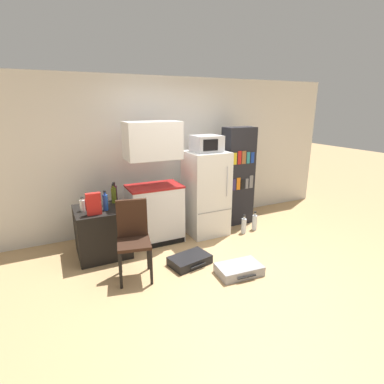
{
  "coord_description": "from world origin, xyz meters",
  "views": [
    {
      "loc": [
        -1.97,
        -2.94,
        2.12
      ],
      "look_at": [
        -0.12,
        0.85,
        0.89
      ],
      "focal_mm": 28.0,
      "sensor_mm": 36.0,
      "label": 1
    }
  ],
  "objects": [
    {
      "name": "cereal_box",
      "position": [
        -1.49,
        1.03,
        0.86
      ],
      "size": [
        0.19,
        0.07,
        0.3
      ],
      "color": "red",
      "rests_on": "side_table"
    },
    {
      "name": "bottle_blue_soda",
      "position": [
        -1.32,
        1.14,
        0.83
      ],
      "size": [
        0.07,
        0.07,
        0.29
      ],
      "color": "#1E47A3",
      "rests_on": "side_table"
    },
    {
      "name": "wall_back",
      "position": [
        0.2,
        2.0,
        1.29
      ],
      "size": [
        6.4,
        0.1,
        2.59
      ],
      "color": "silver",
      "rests_on": "ground_plane"
    },
    {
      "name": "bottle_milk_white",
      "position": [
        -1.62,
        1.24,
        0.79
      ],
      "size": [
        0.07,
        0.07,
        0.2
      ],
      "color": "white",
      "rests_on": "side_table"
    },
    {
      "name": "bookshelf",
      "position": [
        1.08,
        1.44,
        0.88
      ],
      "size": [
        0.54,
        0.33,
        1.76
      ],
      "color": "black",
      "rests_on": "ground_plane"
    },
    {
      "name": "bottle_clear_short",
      "position": [
        -1.41,
        1.22,
        0.77
      ],
      "size": [
        0.09,
        0.09,
        0.16
      ],
      "color": "silver",
      "rests_on": "side_table"
    },
    {
      "name": "water_bottle_middle",
      "position": [
        1.17,
        0.99,
        0.14
      ],
      "size": [
        0.09,
        0.09,
        0.34
      ],
      "color": "silver",
      "rests_on": "ground_plane"
    },
    {
      "name": "ground_plane",
      "position": [
        0.0,
        0.0,
        0.0
      ],
      "size": [
        24.0,
        24.0,
        0.0
      ],
      "primitive_type": "plane",
      "color": "tan"
    },
    {
      "name": "bottle_olive_oil",
      "position": [
        -1.15,
        1.43,
        0.83
      ],
      "size": [
        0.08,
        0.08,
        0.29
      ],
      "color": "#566619",
      "rests_on": "side_table"
    },
    {
      "name": "bottle_ketchup_red",
      "position": [
        -1.53,
        1.3,
        0.79
      ],
      "size": [
        0.09,
        0.09,
        0.19
      ],
      "color": "#AD1914",
      "rests_on": "side_table"
    },
    {
      "name": "suitcase_small_flat",
      "position": [
        -0.37,
        0.41,
        0.06
      ],
      "size": [
        0.6,
        0.45,
        0.12
      ],
      "rotation": [
        0.0,
        0.0,
        0.19
      ],
      "color": "black",
      "rests_on": "ground_plane"
    },
    {
      "name": "suitcase_large_flat",
      "position": [
        0.1,
        -0.1,
        0.06
      ],
      "size": [
        0.6,
        0.41,
        0.13
      ],
      "rotation": [
        0.0,
        0.0,
        -0.08
      ],
      "color": "#99999E",
      "rests_on": "ground_plane"
    },
    {
      "name": "kitchen_hutch",
      "position": [
        -0.54,
        1.34,
        0.85
      ],
      "size": [
        0.83,
        0.53,
        1.89
      ],
      "color": "white",
      "rests_on": "ground_plane"
    },
    {
      "name": "side_table",
      "position": [
        -1.38,
        1.25,
        0.35
      ],
      "size": [
        0.72,
        0.7,
        0.71
      ],
      "color": "black",
      "rests_on": "ground_plane"
    },
    {
      "name": "water_bottle_front",
      "position": [
        0.92,
        0.96,
        0.14
      ],
      "size": [
        0.09,
        0.09,
        0.33
      ],
      "color": "silver",
      "rests_on": "ground_plane"
    },
    {
      "name": "bottle_wine_dark",
      "position": [
        -1.11,
        1.54,
        0.83
      ],
      "size": [
        0.08,
        0.08,
        0.29
      ],
      "color": "black",
      "rests_on": "side_table"
    },
    {
      "name": "refrigerator",
      "position": [
        0.35,
        1.29,
        0.7
      ],
      "size": [
        0.64,
        0.65,
        1.4
      ],
      "color": "silver",
      "rests_on": "ground_plane"
    },
    {
      "name": "chair",
      "position": [
        -1.12,
        0.48,
        0.59
      ],
      "size": [
        0.47,
        0.48,
        1.0
      ],
      "rotation": [
        0.0,
        0.0,
        -0.21
      ],
      "color": "black",
      "rests_on": "ground_plane"
    },
    {
      "name": "microwave",
      "position": [
        0.35,
        1.29,
        1.53
      ],
      "size": [
        0.44,
        0.41,
        0.26
      ],
      "color": "#B7B7BC",
      "rests_on": "refrigerator"
    }
  ]
}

